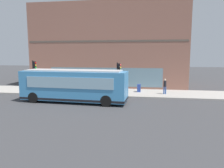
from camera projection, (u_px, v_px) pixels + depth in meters
The scene contains 10 objects.
ground at pixel (90, 102), 20.19m from camera, with size 120.00×120.00×0.00m, color #38383A.
sidewalk_curb at pixel (101, 92), 25.17m from camera, with size 4.99×40.00×0.15m, color #9E9991.
building_corner at pixel (111, 47), 31.69m from camera, with size 9.95×20.82×11.19m.
city_bus_nearside at pixel (74, 86), 20.10m from camera, with size 3.12×10.17×3.07m.
traffic_light_near_corner at pixel (119, 72), 22.62m from camera, with size 0.32×0.49×3.50m.
traffic_light_down_block at pixel (34, 70), 23.90m from camera, with size 0.32×0.49×3.68m.
fire_hydrant at pixel (115, 90), 24.28m from camera, with size 0.35×0.35×0.74m.
pedestrian_near_hydrant at pixel (165, 85), 23.42m from camera, with size 0.32×0.32×1.69m.
pedestrian_walking_along_curb at pixel (87, 84), 24.25m from camera, with size 0.32×0.32×1.72m.
newspaper_vending_box at pixel (139, 88), 24.75m from camera, with size 0.44×0.42×0.90m.
Camera 1 is at (-19.21, -5.06, 4.52)m, focal length 34.09 mm.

